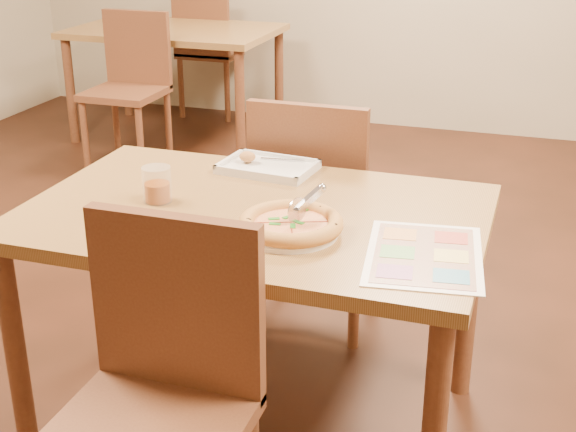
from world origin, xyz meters
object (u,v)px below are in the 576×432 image
(dining_table, at_px, (255,237))
(appetizer_tray, at_px, (266,167))
(bg_chair_far, at_px, (207,39))
(glass_tumbler, at_px, (157,187))
(bg_table, at_px, (175,41))
(menu, at_px, (424,255))
(chair_near, at_px, (161,367))
(bg_chair_near, at_px, (131,70))
(pizza, at_px, (291,224))
(chair_far, at_px, (314,190))
(pizza_cutter, at_px, (306,202))
(plate, at_px, (288,231))

(dining_table, bearing_deg, appetizer_tray, 103.84)
(bg_chair_far, distance_m, glass_tumbler, 3.59)
(bg_table, xyz_separation_m, menu, (2.11, -2.96, 0.09))
(appetizer_tray, bearing_deg, chair_near, -85.06)
(bg_table, bearing_deg, dining_table, -60.26)
(bg_table, distance_m, appetizer_tray, 2.91)
(bg_chair_near, xyz_separation_m, glass_tumbler, (1.31, -2.23, 0.20))
(bg_chair_near, height_order, bg_chair_far, same)
(dining_table, xyz_separation_m, bg_chair_near, (-1.60, 2.20, -0.07))
(pizza, bearing_deg, appetizer_tray, 117.00)
(dining_table, distance_m, chair_far, 0.61)
(appetizer_tray, bearing_deg, bg_table, 121.56)
(bg_chair_far, height_order, appetizer_tray, bg_chair_far)
(pizza, distance_m, menu, 0.36)
(bg_chair_near, height_order, menu, bg_chair_near)
(menu, bearing_deg, glass_tumbler, 170.91)
(bg_chair_far, bearing_deg, pizza, 117.04)
(pizza, height_order, pizza_cutter, pizza_cutter)
(chair_far, bearing_deg, plate, 101.18)
(dining_table, bearing_deg, pizza, -40.67)
(chair_far, height_order, appetizer_tray, chair_far)
(plate, bearing_deg, bg_chair_far, 116.93)
(bg_table, distance_m, bg_chair_far, 0.51)
(bg_table, xyz_separation_m, appetizer_tray, (1.52, -2.47, 0.10))
(dining_table, xyz_separation_m, pizza_cutter, (0.18, -0.10, 0.16))
(chair_near, xyz_separation_m, chair_far, (-0.00, 1.20, 0.00))
(chair_near, bearing_deg, bg_chair_far, 112.29)
(dining_table, height_order, pizza_cutter, pizza_cutter)
(dining_table, xyz_separation_m, chair_near, (0.00, -0.60, -0.07))
(glass_tumbler, bearing_deg, appetizer_tray, 59.86)
(dining_table, bearing_deg, bg_table, 119.74)
(plate, distance_m, appetizer_tray, 0.51)
(pizza_cutter, bearing_deg, glass_tumbler, 107.10)
(bg_chair_near, bearing_deg, chair_far, -44.94)
(bg_chair_far, distance_m, pizza, 3.86)
(bg_chair_near, xyz_separation_m, menu, (2.11, -2.36, 0.16))
(pizza_cutter, relative_size, glass_tumbler, 1.22)
(menu, bearing_deg, appetizer_tray, 140.63)
(chair_far, xyz_separation_m, pizza, (0.15, -0.73, 0.18))
(dining_table, height_order, pizza, pizza)
(dining_table, distance_m, bg_chair_far, 3.67)
(bg_chair_far, distance_m, appetizer_tray, 3.35)
(bg_chair_far, xyz_separation_m, appetizer_tray, (1.52, -2.98, 0.16))
(bg_chair_far, bearing_deg, bg_table, 90.00)
(chair_far, distance_m, appetizer_tray, 0.33)
(chair_far, relative_size, pizza_cutter, 3.68)
(dining_table, relative_size, plate, 4.88)
(pizza_cutter, bearing_deg, appetizer_tray, 57.01)
(pizza, bearing_deg, bg_chair_near, 126.96)
(dining_table, xyz_separation_m, chair_far, (-0.00, 0.60, -0.07))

